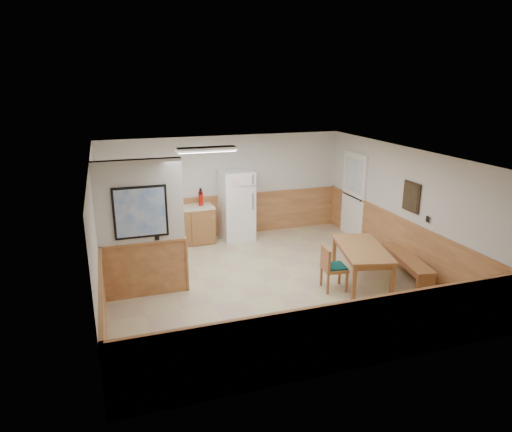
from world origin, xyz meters
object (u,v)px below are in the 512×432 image
object	(u,v)px
dining_bench	(407,261)
fire_extinguisher	(201,198)
dining_table	(362,252)
soap_bottle	(129,207)
refrigerator	(237,205)
dining_chair	(330,265)

from	to	relation	value
dining_bench	fire_extinguisher	world-z (taller)	fire_extinguisher
dining_table	soap_bottle	bearing A→B (deg)	155.06
refrigerator	fire_extinguisher	world-z (taller)	refrigerator
refrigerator	dining_chair	xyz separation A→B (m)	(0.85, -3.30, -0.35)
fire_extinguisher	soap_bottle	bearing A→B (deg)	170.30
dining_bench	soap_bottle	size ratio (longest dim) A/B	7.57
refrigerator	dining_table	world-z (taller)	refrigerator
refrigerator	soap_bottle	xyz separation A→B (m)	(-2.53, 0.06, 0.16)
dining_table	dining_bench	world-z (taller)	dining_table
fire_extinguisher	soap_bottle	xyz separation A→B (m)	(-1.66, -0.01, -0.07)
refrigerator	dining_table	size ratio (longest dim) A/B	0.96
refrigerator	dining_bench	xyz separation A→B (m)	(2.54, -3.30, -0.50)
refrigerator	fire_extinguisher	xyz separation A→B (m)	(-0.86, 0.07, 0.24)
soap_bottle	dining_table	bearing A→B (deg)	-39.33
refrigerator	fire_extinguisher	distance (m)	0.90
refrigerator	dining_chair	world-z (taller)	refrigerator
dining_chair	dining_table	bearing A→B (deg)	10.11
dining_bench	soap_bottle	world-z (taller)	soap_bottle
dining_table	fire_extinguisher	world-z (taller)	fire_extinguisher
refrigerator	dining_table	bearing A→B (deg)	-67.67
fire_extinguisher	soap_bottle	size ratio (longest dim) A/B	1.86
dining_table	dining_chair	xyz separation A→B (m)	(-0.68, -0.03, -0.16)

